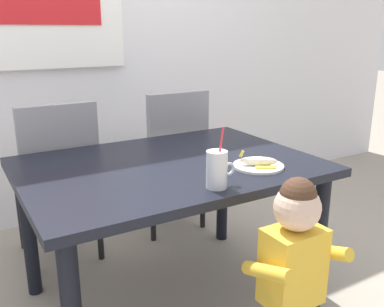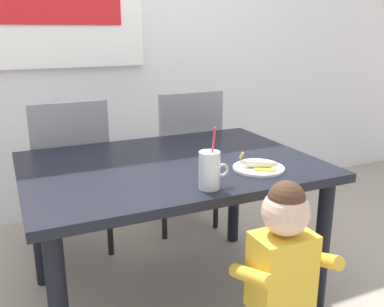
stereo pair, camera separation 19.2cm
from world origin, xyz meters
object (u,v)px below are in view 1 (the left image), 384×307
dining_table (169,182)px  dining_chair_right (171,153)px  milk_cup (217,172)px  snack_plate (258,166)px  peeled_banana (259,161)px  dining_chair_left (58,174)px  toddler_standing (294,258)px

dining_table → dining_chair_right: size_ratio=1.40×
milk_cup → dining_table: bearing=91.9°
dining_chair_right → snack_plate: bearing=86.2°
snack_plate → dining_table: bearing=140.3°
dining_chair_right → peeled_banana: 1.02m
dining_table → dining_chair_right: dining_chair_right is taller
dining_table → milk_cup: bearing=-88.1°
dining_chair_left → snack_plate: dining_chair_left is taller
peeled_banana → dining_chair_left: bearing=125.9°
milk_cup → peeled_banana: (0.30, 0.11, -0.04)m
toddler_standing → snack_plate: (0.16, 0.41, 0.21)m
toddler_standing → milk_cup: bearing=116.4°
dining_chair_right → peeled_banana: (-0.07, -1.00, 0.22)m
dining_chair_left → toddler_standing: 1.45m
milk_cup → toddler_standing: bearing=-63.6°
dining_chair_left → toddler_standing: dining_chair_left is taller
toddler_standing → dining_table: bearing=103.3°
dining_chair_right → dining_chair_left: bearing=4.2°
peeled_banana → toddler_standing: bearing=-110.5°
dining_chair_right → snack_plate: dining_chair_right is taller
snack_plate → peeled_banana: (-0.01, -0.01, 0.03)m
dining_chair_right → snack_plate: size_ratio=4.17×
dining_chair_right → peeled_banana: bearing=85.8°
dining_chair_right → toddler_standing: 1.42m
dining_table → snack_plate: bearing=-39.7°
dining_table → peeled_banana: bearing=-41.5°
dining_table → dining_chair_right: bearing=62.0°
milk_cup → dining_chair_left: bearing=110.1°
milk_cup → snack_plate: size_ratio=1.09×
dining_chair_left → peeled_banana: bearing=125.9°
dining_table → toddler_standing: (0.16, -0.68, -0.11)m
dining_chair_left → snack_plate: size_ratio=4.17×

